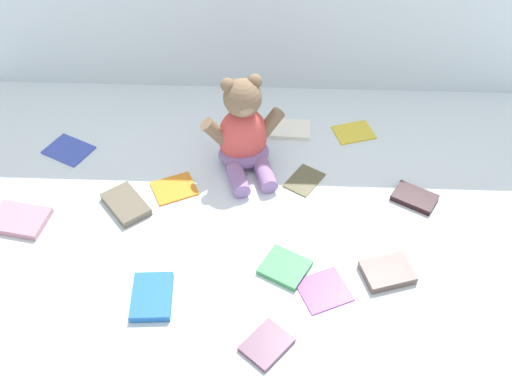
{
  "coord_description": "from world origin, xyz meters",
  "views": [
    {
      "loc": [
        0.02,
        -1.04,
        1.06
      ],
      "look_at": [
        -0.02,
        -0.1,
        0.1
      ],
      "focal_mm": 40.98,
      "sensor_mm": 36.0,
      "label": 1
    }
  ],
  "objects_px": {
    "teddy_bear": "(244,134)",
    "book_case_11": "(387,272)",
    "book_case_7": "(304,180)",
    "book_case_12": "(267,344)",
    "book_case_10": "(174,186)",
    "book_case_1": "(285,267)",
    "book_case_9": "(354,132)",
    "book_case_0": "(152,297)",
    "book_case_2": "(126,204)",
    "book_case_8": "(19,220)",
    "book_case_6": "(68,149)",
    "book_case_3": "(324,290)",
    "book_case_5": "(415,198)",
    "book_case_4": "(290,129)"
  },
  "relations": [
    {
      "from": "teddy_bear",
      "to": "book_case_11",
      "type": "distance_m",
      "value": 0.5
    },
    {
      "from": "book_case_7",
      "to": "book_case_12",
      "type": "height_order",
      "value": "book_case_12"
    },
    {
      "from": "book_case_10",
      "to": "book_case_1",
      "type": "bearing_deg",
      "value": 23.01
    },
    {
      "from": "book_case_9",
      "to": "book_case_0",
      "type": "bearing_deg",
      "value": -57.76
    },
    {
      "from": "book_case_2",
      "to": "book_case_10",
      "type": "relative_size",
      "value": 1.18
    },
    {
      "from": "book_case_0",
      "to": "book_case_8",
      "type": "distance_m",
      "value": 0.41
    },
    {
      "from": "teddy_bear",
      "to": "book_case_0",
      "type": "bearing_deg",
      "value": -128.07
    },
    {
      "from": "book_case_1",
      "to": "book_case_12",
      "type": "relative_size",
      "value": 1.04
    },
    {
      "from": "book_case_9",
      "to": "book_case_11",
      "type": "xyz_separation_m",
      "value": [
        0.04,
        -0.49,
        0.0
      ]
    },
    {
      "from": "book_case_2",
      "to": "book_case_9",
      "type": "bearing_deg",
      "value": 168.3
    },
    {
      "from": "book_case_6",
      "to": "book_case_12",
      "type": "relative_size",
      "value": 1.25
    },
    {
      "from": "book_case_9",
      "to": "book_case_12",
      "type": "height_order",
      "value": "book_case_12"
    },
    {
      "from": "book_case_9",
      "to": "book_case_3",
      "type": "bearing_deg",
      "value": -29.38
    },
    {
      "from": "book_case_1",
      "to": "book_case_11",
      "type": "distance_m",
      "value": 0.23
    },
    {
      "from": "book_case_10",
      "to": "book_case_5",
      "type": "bearing_deg",
      "value": 62.42
    },
    {
      "from": "book_case_7",
      "to": "book_case_10",
      "type": "distance_m",
      "value": 0.33
    },
    {
      "from": "book_case_2",
      "to": "book_case_3",
      "type": "xyz_separation_m",
      "value": [
        0.48,
        -0.23,
        -0.01
      ]
    },
    {
      "from": "book_case_7",
      "to": "book_case_9",
      "type": "bearing_deg",
      "value": -93.54
    },
    {
      "from": "book_case_0",
      "to": "book_case_4",
      "type": "distance_m",
      "value": 0.65
    },
    {
      "from": "book_case_1",
      "to": "book_case_2",
      "type": "distance_m",
      "value": 0.43
    },
    {
      "from": "book_case_1",
      "to": "book_case_2",
      "type": "height_order",
      "value": "book_case_2"
    },
    {
      "from": "book_case_6",
      "to": "book_case_11",
      "type": "bearing_deg",
      "value": 91.62
    },
    {
      "from": "book_case_2",
      "to": "book_case_4",
      "type": "relative_size",
      "value": 1.1
    },
    {
      "from": "teddy_bear",
      "to": "book_case_6",
      "type": "bearing_deg",
      "value": 160.11
    },
    {
      "from": "teddy_bear",
      "to": "book_case_8",
      "type": "bearing_deg",
      "value": -172.75
    },
    {
      "from": "book_case_4",
      "to": "book_case_9",
      "type": "distance_m",
      "value": 0.18
    },
    {
      "from": "book_case_0",
      "to": "book_case_1",
      "type": "distance_m",
      "value": 0.3
    },
    {
      "from": "book_case_4",
      "to": "book_case_8",
      "type": "relative_size",
      "value": 0.86
    },
    {
      "from": "teddy_bear",
      "to": "book_case_0",
      "type": "height_order",
      "value": "teddy_bear"
    },
    {
      "from": "book_case_6",
      "to": "book_case_11",
      "type": "height_order",
      "value": "book_case_11"
    },
    {
      "from": "book_case_6",
      "to": "book_case_9",
      "type": "relative_size",
      "value": 1.12
    },
    {
      "from": "book_case_5",
      "to": "book_case_9",
      "type": "bearing_deg",
      "value": -122.63
    },
    {
      "from": "book_case_0",
      "to": "book_case_9",
      "type": "bearing_deg",
      "value": -133.7
    },
    {
      "from": "book_case_1",
      "to": "book_case_7",
      "type": "relative_size",
      "value": 0.97
    },
    {
      "from": "book_case_2",
      "to": "book_case_5",
      "type": "bearing_deg",
      "value": 144.73
    },
    {
      "from": "book_case_0",
      "to": "book_case_5",
      "type": "relative_size",
      "value": 1.11
    },
    {
      "from": "book_case_3",
      "to": "book_case_12",
      "type": "bearing_deg",
      "value": 114.53
    },
    {
      "from": "book_case_10",
      "to": "book_case_11",
      "type": "distance_m",
      "value": 0.57
    },
    {
      "from": "book_case_1",
      "to": "book_case_11",
      "type": "relative_size",
      "value": 0.91
    },
    {
      "from": "book_case_5",
      "to": "book_case_9",
      "type": "relative_size",
      "value": 0.99
    },
    {
      "from": "book_case_2",
      "to": "book_case_0",
      "type": "bearing_deg",
      "value": 72.67
    },
    {
      "from": "book_case_2",
      "to": "book_case_12",
      "type": "xyz_separation_m",
      "value": [
        0.36,
        -0.37,
        -0.0
      ]
    },
    {
      "from": "book_case_3",
      "to": "book_case_5",
      "type": "height_order",
      "value": "book_case_5"
    },
    {
      "from": "book_case_5",
      "to": "book_case_7",
      "type": "height_order",
      "value": "book_case_5"
    },
    {
      "from": "book_case_3",
      "to": "book_case_9",
      "type": "bearing_deg",
      "value": -35.7
    },
    {
      "from": "teddy_bear",
      "to": "book_case_1",
      "type": "height_order",
      "value": "teddy_bear"
    },
    {
      "from": "book_case_0",
      "to": "book_case_6",
      "type": "bearing_deg",
      "value": -60.91
    },
    {
      "from": "book_case_1",
      "to": "book_case_7",
      "type": "distance_m",
      "value": 0.29
    },
    {
      "from": "book_case_8",
      "to": "book_case_4",
      "type": "bearing_deg",
      "value": 129.19
    },
    {
      "from": "book_case_4",
      "to": "book_case_12",
      "type": "height_order",
      "value": "book_case_4"
    }
  ]
}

